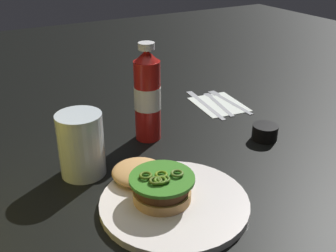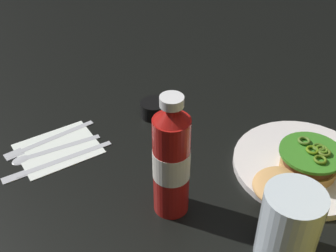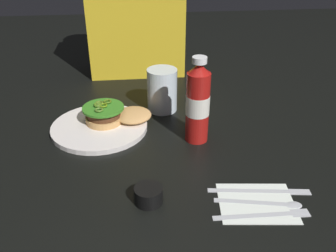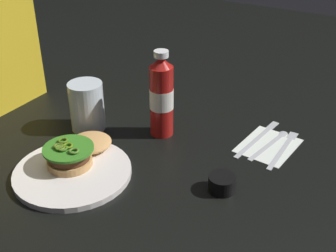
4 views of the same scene
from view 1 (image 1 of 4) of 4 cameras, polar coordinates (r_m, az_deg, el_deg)
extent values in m
plane|color=black|center=(0.82, 2.01, -6.50)|extent=(3.00, 3.00, 0.00)
cylinder|color=white|center=(0.72, 0.91, -10.82)|extent=(0.26, 0.26, 0.01)
cylinder|color=tan|center=(0.71, -0.84, -9.67)|extent=(0.10, 0.10, 0.02)
cylinder|color=#512D19|center=(0.70, -0.85, -8.55)|extent=(0.09, 0.09, 0.02)
cylinder|color=red|center=(0.70, -0.86, -7.80)|extent=(0.09, 0.09, 0.01)
cylinder|color=#357B20|center=(0.69, -0.86, -7.39)|extent=(0.11, 0.11, 0.01)
torus|color=#4F7427|center=(0.70, 1.30, -6.70)|extent=(0.02, 0.02, 0.01)
torus|color=#4C651B|center=(0.68, -1.75, -7.72)|extent=(0.02, 0.02, 0.01)
torus|color=#41671B|center=(0.68, -0.61, -7.52)|extent=(0.02, 0.02, 0.01)
torus|color=#587C12|center=(0.69, -0.95, -6.88)|extent=(0.02, 0.02, 0.01)
torus|color=#4B7A1B|center=(0.68, -1.08, -7.68)|extent=(0.02, 0.02, 0.01)
torus|color=#4A6A17|center=(0.69, -3.16, -6.99)|extent=(0.02, 0.02, 0.01)
ellipsoid|color=tan|center=(0.77, -4.18, -6.47)|extent=(0.10, 0.10, 0.03)
cylinder|color=#AA1713|center=(0.91, -2.89, 3.55)|extent=(0.06, 0.06, 0.18)
cone|color=#AA1713|center=(0.87, -3.05, 9.93)|extent=(0.05, 0.05, 0.03)
cylinder|color=white|center=(0.87, -3.08, 11.21)|extent=(0.04, 0.04, 0.01)
cylinder|color=white|center=(0.91, -2.90, 4.02)|extent=(0.06, 0.06, 0.05)
cylinder|color=silver|center=(0.80, -12.14, -2.58)|extent=(0.09, 0.09, 0.13)
cylinder|color=black|center=(0.96, 13.51, -0.85)|extent=(0.06, 0.06, 0.03)
cube|color=white|center=(1.13, 7.18, 3.08)|extent=(0.17, 0.14, 0.00)
cube|color=silver|center=(1.15, 8.78, 3.50)|extent=(0.19, 0.02, 0.00)
cube|color=silver|center=(1.21, 6.54, 4.79)|extent=(0.04, 0.02, 0.00)
cube|color=silver|center=(1.13, 7.19, 3.23)|extent=(0.17, 0.05, 0.00)
ellipsoid|color=silver|center=(1.19, 5.76, 4.51)|extent=(0.04, 0.03, 0.00)
cube|color=silver|center=(1.12, 5.55, 2.96)|extent=(0.19, 0.04, 0.00)
cube|color=silver|center=(1.18, 3.77, 4.39)|extent=(0.08, 0.03, 0.00)
camera|label=2|loc=(1.09, -35.24, 28.48)|focal=46.68mm
camera|label=3|loc=(1.32, 37.51, 24.05)|focal=38.93mm
camera|label=4|loc=(0.90, 72.64, 18.90)|focal=47.21mm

